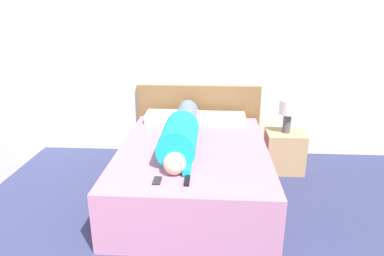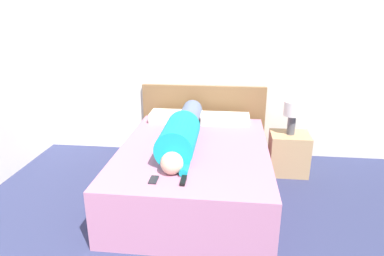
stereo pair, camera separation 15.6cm
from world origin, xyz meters
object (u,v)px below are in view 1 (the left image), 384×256
Objects in this scene: cell_phone at (157,181)px; nightstand at (284,151)px; bed at (193,171)px; table_lamp at (288,110)px; pillow_second at (220,118)px; pillow_near_headboard at (172,117)px; person_lying at (181,132)px; tv_remote at (187,181)px.

nightstand is at bearing 46.70° from cell_phone.
table_lamp is (1.04, 0.62, 0.48)m from bed.
pillow_near_headboard is at bearing 180.00° from pillow_second.
pillow_second is at bearing 62.35° from person_lying.
person_lying is at bearing 80.55° from cell_phone.
tv_remote is (0.11, -0.76, -0.13)m from person_lying.
cell_phone is at bearing -109.04° from pillow_second.
pillow_near_headboard is (-0.19, 0.76, -0.09)m from person_lying.
person_lying reaches higher than tv_remote.
nightstand is at bearing -90.00° from table_lamp.
person_lying is (-0.11, 0.03, 0.41)m from bed.
pillow_near_headboard is 1.05× the size of pillow_second.
pillow_second is at bearing 167.62° from nightstand.
tv_remote is 1.15× the size of cell_phone.
tv_remote is at bearing -100.65° from pillow_second.
cell_phone is (-1.28, -1.36, -0.21)m from table_lamp.
cell_phone is (0.06, -1.52, -0.05)m from pillow_near_headboard.
table_lamp reaches higher than nightstand.
table_lamp reaches higher than bed.
table_lamp is 1.72m from tv_remote.
tv_remote is (-0.00, -0.73, 0.28)m from bed.
bed is at bearing -69.19° from pillow_near_headboard.
tv_remote is at bearing 0.73° from cell_phone.
cell_phone is at bearing -99.45° from person_lying.
table_lamp is 0.79m from pillow_second.
pillow_second is 1.55m from tv_remote.
bed is 0.90m from pillow_second.
person_lying is at bearing 165.76° from bed.
person_lying is 0.86m from pillow_second.
person_lying is 2.63× the size of pillow_near_headboard.
tv_remote reaches higher than bed.
cell_phone reaches higher than bed.
pillow_near_headboard is 4.12× the size of tv_remote.
bed is 0.90m from pillow_near_headboard.
person_lying is at bearing 98.45° from tv_remote.
pillow_near_headboard is at bearing 172.95° from nightstand.
bed is 13.09× the size of tv_remote.
tv_remote reaches higher than cell_phone.
table_lamp is (0.00, 0.00, 0.50)m from nightstand.
nightstand is 0.77× the size of pillow_near_headboard.
table_lamp is at bearing -7.05° from pillow_near_headboard.
person_lying is (-1.15, -0.60, 0.43)m from nightstand.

